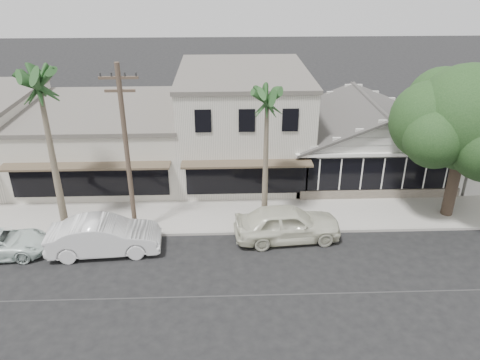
{
  "coord_description": "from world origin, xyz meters",
  "views": [
    {
      "loc": [
        -4.27,
        -16.01,
        13.35
      ],
      "look_at": [
        -3.46,
        6.0,
        2.67
      ],
      "focal_mm": 35.0,
      "sensor_mm": 36.0,
      "label": 1
    }
  ],
  "objects_px": {
    "utility_pole": "(127,150)",
    "car_0": "(287,223)",
    "shade_tree": "(463,119)",
    "car_1": "(104,236)",
    "car_2": "(0,243)"
  },
  "relations": [
    {
      "from": "utility_pole",
      "to": "car_0",
      "type": "distance_m",
      "value": 8.84
    },
    {
      "from": "car_0",
      "to": "shade_tree",
      "type": "xyz_separation_m",
      "value": [
        9.22,
        2.25,
        4.7
      ]
    },
    {
      "from": "utility_pole",
      "to": "car_1",
      "type": "distance_m",
      "value": 4.38
    },
    {
      "from": "car_1",
      "to": "shade_tree",
      "type": "relative_size",
      "value": 0.64
    },
    {
      "from": "utility_pole",
      "to": "car_1",
      "type": "xyz_separation_m",
      "value": [
        -1.21,
        -1.61,
        -3.89
      ]
    },
    {
      "from": "car_0",
      "to": "shade_tree",
      "type": "height_order",
      "value": "shade_tree"
    },
    {
      "from": "car_0",
      "to": "car_2",
      "type": "distance_m",
      "value": 14.23
    },
    {
      "from": "car_0",
      "to": "car_2",
      "type": "height_order",
      "value": "car_0"
    },
    {
      "from": "utility_pole",
      "to": "shade_tree",
      "type": "distance_m",
      "value": 17.22
    },
    {
      "from": "car_2",
      "to": "car_1",
      "type": "bearing_deg",
      "value": -93.61
    },
    {
      "from": "utility_pole",
      "to": "car_1",
      "type": "bearing_deg",
      "value": -126.89
    },
    {
      "from": "utility_pole",
      "to": "car_2",
      "type": "bearing_deg",
      "value": -165.25
    },
    {
      "from": "car_0",
      "to": "car_2",
      "type": "xyz_separation_m",
      "value": [
        -14.19,
        -0.89,
        -0.29
      ]
    },
    {
      "from": "car_0",
      "to": "utility_pole",
      "type": "bearing_deg",
      "value": 79.55
    },
    {
      "from": "car_2",
      "to": "shade_tree",
      "type": "bearing_deg",
      "value": -86.48
    }
  ]
}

